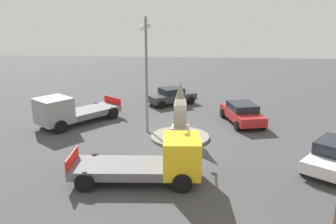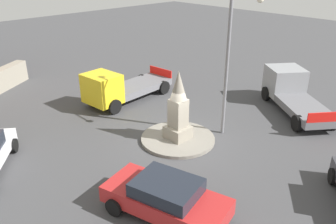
{
  "view_description": "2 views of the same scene",
  "coord_description": "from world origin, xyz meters",
  "px_view_note": "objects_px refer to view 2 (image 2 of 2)",
  "views": [
    {
      "loc": [
        -19.92,
        -1.09,
        7.34
      ],
      "look_at": [
        0.26,
        0.76,
        1.55
      ],
      "focal_mm": 37.24,
      "sensor_mm": 36.0,
      "label": 1
    },
    {
      "loc": [
        10.11,
        -10.52,
        8.09
      ],
      "look_at": [
        0.02,
        -0.68,
        1.71
      ],
      "focal_mm": 36.81,
      "sensor_mm": 36.0,
      "label": 2
    }
  ],
  "objects_px": {
    "streetlamp": "(228,48)",
    "car_red_waiting": "(166,197)",
    "monument": "(178,108)",
    "truck_yellow_passing": "(119,88)",
    "truck_grey_near_island": "(291,91)"
  },
  "relations": [
    {
      "from": "streetlamp",
      "to": "car_red_waiting",
      "type": "relative_size",
      "value": 1.55
    },
    {
      "from": "streetlamp",
      "to": "monument",
      "type": "bearing_deg",
      "value": -115.36
    },
    {
      "from": "streetlamp",
      "to": "car_red_waiting",
      "type": "bearing_deg",
      "value": -69.09
    },
    {
      "from": "monument",
      "to": "truck_yellow_passing",
      "type": "bearing_deg",
      "value": 172.02
    },
    {
      "from": "monument",
      "to": "car_red_waiting",
      "type": "relative_size",
      "value": 0.73
    },
    {
      "from": "car_red_waiting",
      "to": "truck_yellow_passing",
      "type": "distance_m",
      "value": 10.34
    },
    {
      "from": "monument",
      "to": "truck_grey_near_island",
      "type": "relative_size",
      "value": 0.58
    },
    {
      "from": "car_red_waiting",
      "to": "truck_grey_near_island",
      "type": "relative_size",
      "value": 0.79
    },
    {
      "from": "monument",
      "to": "truck_grey_near_island",
      "type": "height_order",
      "value": "monument"
    },
    {
      "from": "truck_yellow_passing",
      "to": "truck_grey_near_island",
      "type": "bearing_deg",
      "value": 42.31
    },
    {
      "from": "monument",
      "to": "truck_yellow_passing",
      "type": "height_order",
      "value": "monument"
    },
    {
      "from": "car_red_waiting",
      "to": "truck_grey_near_island",
      "type": "bearing_deg",
      "value": 97.98
    },
    {
      "from": "truck_yellow_passing",
      "to": "truck_grey_near_island",
      "type": "distance_m",
      "value": 10.12
    },
    {
      "from": "car_red_waiting",
      "to": "truck_grey_near_island",
      "type": "xyz_separation_m",
      "value": [
        -1.64,
        11.69,
        0.26
      ]
    },
    {
      "from": "monument",
      "to": "car_red_waiting",
      "type": "xyz_separation_m",
      "value": [
        3.4,
        -4.07,
        -0.94
      ]
    }
  ]
}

